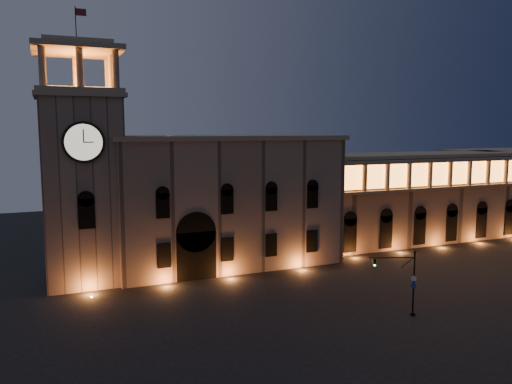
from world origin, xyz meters
The scene contains 6 objects.
ground centered at (0.00, 0.00, 0.00)m, with size 160.00×160.00×0.00m, color black.
government_building centered at (-2.08, 21.93, 8.77)m, with size 30.80×12.80×17.60m.
clock_tower centered at (-20.50, 20.98, 12.50)m, with size 9.80×9.80×32.40m.
colonnade_wing centered at (32.00, 23.92, 7.33)m, with size 40.60×11.50×14.50m.
secondary_building centered at (58.00, 30.00, 7.00)m, with size 20.00×12.00×14.00m, color #7A604E.
traffic_light centered at (7.88, -3.33, 3.45)m, with size 4.51×1.92×6.57m.
Camera 1 is at (-24.16, -41.70, 18.39)m, focal length 35.00 mm.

